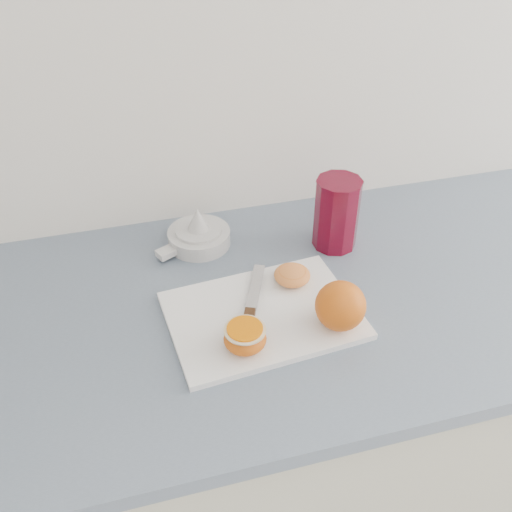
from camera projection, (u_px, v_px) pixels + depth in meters
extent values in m
cube|color=beige|center=(303.00, 438.00, 1.33)|extent=(2.53, 0.60, 0.86)
cube|color=gray|center=(315.00, 295.00, 1.06)|extent=(2.59, 0.64, 0.03)
cube|color=white|center=(263.00, 315.00, 0.98)|extent=(0.34, 0.26, 0.01)
sphere|color=#D15B15|center=(340.00, 306.00, 0.93)|extent=(0.08, 0.08, 0.08)
ellipsoid|color=#D15B15|center=(245.00, 339.00, 0.90)|extent=(0.07, 0.07, 0.04)
cylinder|color=beige|center=(245.00, 330.00, 0.89)|extent=(0.07, 0.07, 0.00)
cylinder|color=orange|center=(245.00, 329.00, 0.89)|extent=(0.06, 0.06, 0.00)
ellipsoid|color=orange|center=(292.00, 275.00, 1.04)|extent=(0.07, 0.07, 0.03)
cylinder|color=orange|center=(292.00, 271.00, 1.03)|extent=(0.05, 0.05, 0.00)
cube|color=#4B2F19|center=(246.00, 330.00, 0.94)|extent=(0.05, 0.10, 0.01)
cube|color=#B7B7BC|center=(255.00, 287.00, 1.02)|extent=(0.07, 0.12, 0.00)
cylinder|color=#B7B7BC|center=(246.00, 330.00, 0.94)|extent=(0.01, 0.01, 0.01)
cylinder|color=white|center=(199.00, 238.00, 1.15)|extent=(0.13, 0.13, 0.03)
cylinder|color=white|center=(199.00, 230.00, 1.14)|extent=(0.09, 0.09, 0.01)
cone|color=white|center=(198.00, 219.00, 1.12)|extent=(0.04, 0.04, 0.05)
cube|color=white|center=(167.00, 252.00, 1.11)|extent=(0.05, 0.04, 0.01)
ellipsoid|color=#F53F01|center=(205.00, 227.00, 1.14)|extent=(0.01, 0.01, 0.00)
ellipsoid|color=#F53F01|center=(190.00, 228.00, 1.13)|extent=(0.01, 0.01, 0.00)
ellipsoid|color=#F53F01|center=(201.00, 231.00, 1.12)|extent=(0.01, 0.01, 0.00)
ellipsoid|color=#F53F01|center=(203.00, 223.00, 1.15)|extent=(0.01, 0.01, 0.00)
cylinder|color=maroon|center=(336.00, 214.00, 1.11)|extent=(0.09, 0.09, 0.14)
cylinder|color=#E03B00|center=(334.00, 237.00, 1.15)|extent=(0.07, 0.07, 0.02)
cylinder|color=maroon|center=(340.00, 182.00, 1.07)|extent=(0.09, 0.09, 0.00)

